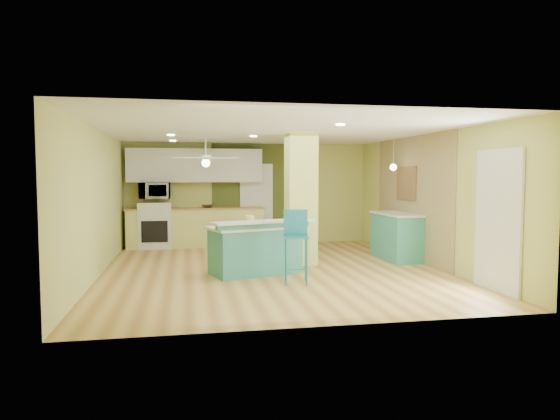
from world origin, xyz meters
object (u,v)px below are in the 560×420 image
(side_counter, at_px, (396,236))
(canister, at_px, (250,220))
(fruit_bowl, at_px, (207,206))
(bar_stool, at_px, (296,234))
(peninsula, at_px, (255,248))

(side_counter, bearing_deg, canister, -165.24)
(fruit_bowl, bearing_deg, canister, -79.61)
(side_counter, bearing_deg, bar_stool, -144.08)
(canister, bearing_deg, bar_stool, -58.54)
(side_counter, xyz_separation_m, canister, (-3.13, -0.82, 0.44))
(fruit_bowl, bearing_deg, side_counter, -33.46)
(side_counter, bearing_deg, fruit_bowl, 146.54)
(peninsula, distance_m, canister, 0.51)
(bar_stool, bearing_deg, peninsula, 132.69)
(peninsula, relative_size, bar_stool, 1.62)
(side_counter, height_order, canister, canister)
(peninsula, height_order, bar_stool, bar_stool)
(fruit_bowl, distance_m, canister, 3.34)
(peninsula, relative_size, fruit_bowl, 6.67)
(bar_stool, height_order, fruit_bowl, bar_stool)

